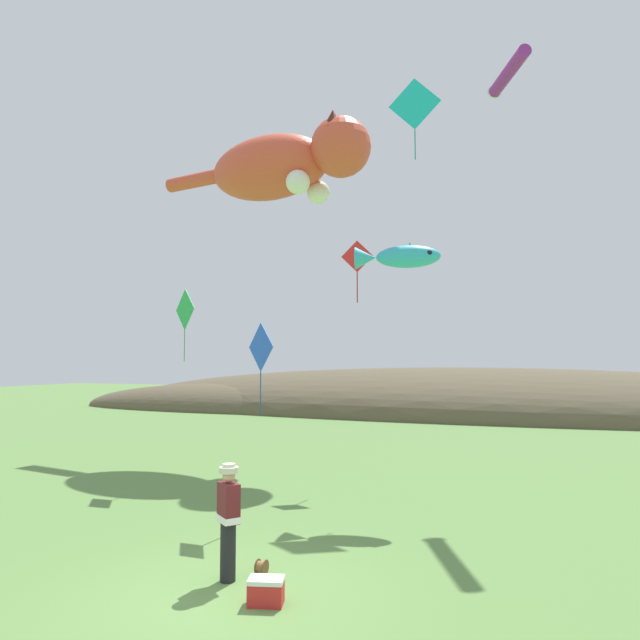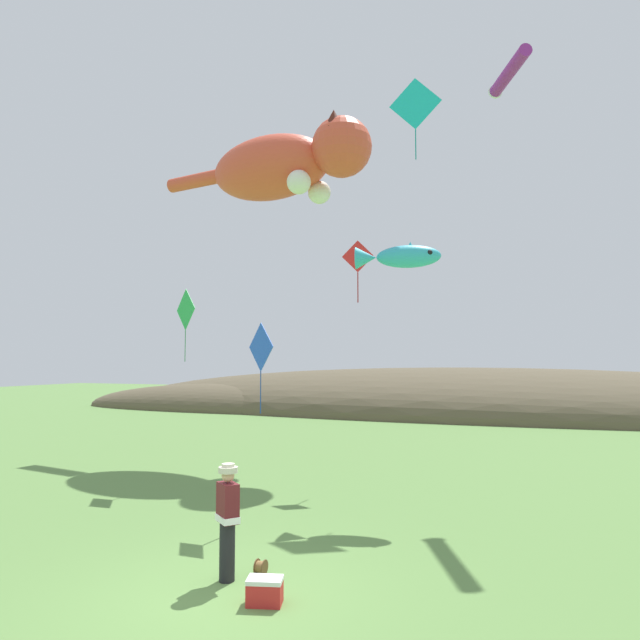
{
  "view_description": "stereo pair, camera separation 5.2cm",
  "coord_description": "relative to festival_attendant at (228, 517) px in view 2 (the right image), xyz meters",
  "views": [
    {
      "loc": [
        4.3,
        -7.42,
        3.38
      ],
      "look_at": [
        0.0,
        4.0,
        4.24
      ],
      "focal_mm": 32.0,
      "sensor_mm": 36.0,
      "label": 1
    },
    {
      "loc": [
        4.35,
        -7.4,
        3.38
      ],
      "look_at": [
        0.0,
        4.0,
        4.24
      ],
      "focal_mm": 32.0,
      "sensor_mm": 36.0,
      "label": 2
    }
  ],
  "objects": [
    {
      "name": "ground_plane",
      "position": [
        0.19,
        -0.49,
        -0.95
      ],
      "size": [
        120.0,
        120.0,
        0.0
      ],
      "primitive_type": "plane",
      "color": "#5B8442"
    },
    {
      "name": "distant_hill_ridge",
      "position": [
        -1.42,
        30.22,
        -0.95
      ],
      "size": [
        54.12,
        15.57,
        5.83
      ],
      "color": "brown",
      "rests_on": "ground"
    },
    {
      "name": "festival_attendant",
      "position": [
        0.0,
        0.0,
        0.0
      ],
      "size": [
        0.49,
        0.47,
        1.77
      ],
      "color": "black",
      "rests_on": "ground"
    },
    {
      "name": "kite_spool",
      "position": [
        0.37,
        0.42,
        -0.84
      ],
      "size": [
        0.15,
        0.24,
        0.24
      ],
      "color": "olive",
      "rests_on": "ground"
    },
    {
      "name": "picnic_cooler",
      "position": [
        0.92,
        -0.55,
        -0.77
      ],
      "size": [
        0.56,
        0.45,
        0.36
      ],
      "color": "red",
      "rests_on": "ground"
    },
    {
      "name": "kite_giant_cat",
      "position": [
        -4.2,
        11.29,
        9.77
      ],
      "size": [
        9.28,
        3.42,
        2.83
      ],
      "color": "#E04C33"
    },
    {
      "name": "kite_fish_windsock",
      "position": [
        1.38,
        5.9,
        5.0
      ],
      "size": [
        2.18,
        0.96,
        0.65
      ],
      "color": "#33B2CC"
    },
    {
      "name": "kite_tube_streamer",
      "position": [
        3.98,
        8.76,
        10.65
      ],
      "size": [
        1.3,
        2.36,
        0.44
      ],
      "color": "#8C268C"
    },
    {
      "name": "kite_diamond_red",
      "position": [
        -0.36,
        8.09,
        5.47
      ],
      "size": [
        0.95,
        0.16,
        1.85
      ],
      "color": "red"
    },
    {
      "name": "kite_diamond_green",
      "position": [
        -4.84,
        5.91,
        3.86
      ],
      "size": [
        1.02,
        0.62,
        2.08
      ],
      "color": "green"
    },
    {
      "name": "kite_diamond_teal",
      "position": [
        1.39,
        8.17,
        9.89
      ],
      "size": [
        1.54,
        0.09,
        2.44
      ],
      "color": "#19BFBF"
    },
    {
      "name": "kite_diamond_blue",
      "position": [
        -1.02,
        3.12,
        2.69
      ],
      "size": [
        0.88,
        0.61,
        1.95
      ],
      "color": "blue"
    }
  ]
}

